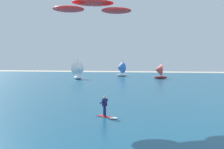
# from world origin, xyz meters

# --- Properties ---
(ocean) EXTENTS (160.00, 90.00, 0.10)m
(ocean) POSITION_xyz_m (0.00, 51.58, 0.05)
(ocean) COLOR navy
(ocean) RESTS_ON ground
(kitesurfer) EXTENTS (1.95, 1.53, 1.67)m
(kitesurfer) POSITION_xyz_m (-0.15, 15.62, 0.70)
(kitesurfer) COLOR red
(kitesurfer) RESTS_ON ocean
(kite) EXTENTS (7.24, 4.47, 1.05)m
(kite) POSITION_xyz_m (-1.85, 18.00, 9.24)
(kite) COLOR red
(sailboat_leading) EXTENTS (4.08, 4.10, 4.63)m
(sailboat_leading) POSITION_xyz_m (-7.41, 69.08, 2.22)
(sailboat_leading) COLOR white
(sailboat_leading) RESTS_ON ocean
(sailboat_trailing) EXTENTS (4.11, 4.22, 4.73)m
(sailboat_trailing) POSITION_xyz_m (-15.49, 55.83, 2.27)
(sailboat_trailing) COLOR white
(sailboat_trailing) RESTS_ON ocean
(sailboat_center_horizon) EXTENTS (3.67, 3.21, 4.13)m
(sailboat_center_horizon) POSITION_xyz_m (3.45, 61.22, 1.99)
(sailboat_center_horizon) COLOR maroon
(sailboat_center_horizon) RESTS_ON ocean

